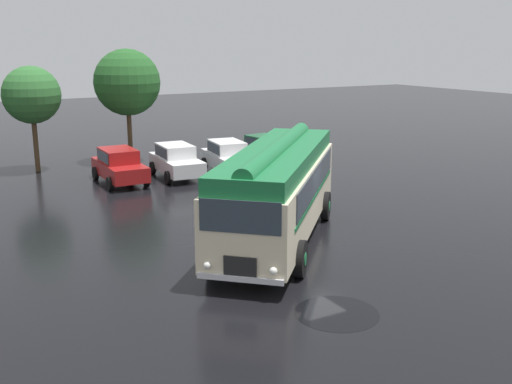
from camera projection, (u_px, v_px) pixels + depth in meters
name	position (u px, v px, depth m)	size (l,w,h in m)	color
ground_plane	(299.00, 239.00, 20.84)	(120.00, 120.00, 0.00)	black
vintage_bus	(278.00, 187.00, 20.25)	(8.69, 9.01, 3.49)	beige
car_near_left	(119.00, 166.00, 29.12)	(2.00, 4.22, 1.66)	maroon
car_mid_left	(176.00, 161.00, 30.37)	(2.19, 4.31, 1.66)	silver
car_mid_right	(228.00, 157.00, 31.44)	(2.38, 4.39, 1.66)	silver
car_far_right	(268.00, 151.00, 33.16)	(2.42, 4.41, 1.66)	#144C28
tree_left_of_centre	(31.00, 95.00, 31.02)	(2.99, 2.99, 5.53)	#4C3823
tree_centre	(126.00, 83.00, 33.39)	(3.69, 3.69, 6.37)	#4C3823
puddle_patch	(337.00, 313.00, 15.11)	(2.15, 2.15, 0.01)	black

